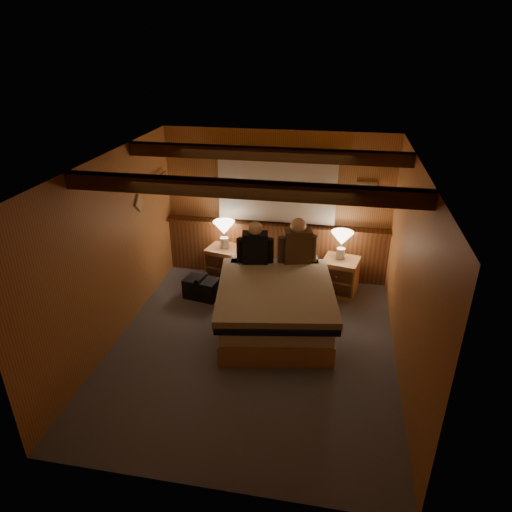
% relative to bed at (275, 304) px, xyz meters
% --- Properties ---
extents(floor, '(4.20, 4.20, 0.00)m').
position_rel_bed_xyz_m(floor, '(-0.21, -0.55, -0.34)').
color(floor, '#50545F').
rests_on(floor, ground).
extents(ceiling, '(4.20, 4.20, 0.00)m').
position_rel_bed_xyz_m(ceiling, '(-0.21, -0.55, 2.06)').
color(ceiling, tan).
rests_on(ceiling, wall_back).
extents(wall_back, '(3.60, 0.00, 3.60)m').
position_rel_bed_xyz_m(wall_back, '(-0.21, 1.55, 0.86)').
color(wall_back, '#BA7E43').
rests_on(wall_back, floor).
extents(wall_left, '(0.00, 4.20, 4.20)m').
position_rel_bed_xyz_m(wall_left, '(-2.01, -0.55, 0.86)').
color(wall_left, '#BA7E43').
rests_on(wall_left, floor).
extents(wall_right, '(0.00, 4.20, 4.20)m').
position_rel_bed_xyz_m(wall_right, '(1.59, -0.55, 0.86)').
color(wall_right, '#BA7E43').
rests_on(wall_right, floor).
extents(wall_front, '(3.60, 0.00, 3.60)m').
position_rel_bed_xyz_m(wall_front, '(-0.21, -2.65, 0.86)').
color(wall_front, '#BA7E43').
rests_on(wall_front, floor).
extents(wainscot, '(3.60, 0.23, 0.94)m').
position_rel_bed_xyz_m(wainscot, '(-0.21, 1.48, 0.14)').
color(wainscot, brown).
rests_on(wainscot, wall_back).
extents(curtain_window, '(2.18, 0.09, 1.11)m').
position_rel_bed_xyz_m(curtain_window, '(-0.21, 1.48, 1.18)').
color(curtain_window, '#4A2A12').
rests_on(curtain_window, wall_back).
extents(ceiling_beams, '(3.60, 1.65, 0.16)m').
position_rel_bed_xyz_m(ceiling_beams, '(-0.21, -0.40, 1.97)').
color(ceiling_beams, '#4A2A12').
rests_on(ceiling_beams, ceiling).
extents(coat_rail, '(0.05, 0.55, 0.24)m').
position_rel_bed_xyz_m(coat_rail, '(-1.93, 1.02, 1.32)').
color(coat_rail, silver).
rests_on(coat_rail, wall_left).
extents(framed_print, '(0.30, 0.04, 0.25)m').
position_rel_bed_xyz_m(framed_print, '(1.14, 1.52, 1.21)').
color(framed_print, tan).
rests_on(framed_print, wall_back).
extents(bed, '(1.77, 2.14, 0.66)m').
position_rel_bed_xyz_m(bed, '(0.00, 0.00, 0.00)').
color(bed, '#B27A4C').
rests_on(bed, floor).
extents(nightstand_left, '(0.60, 0.56, 0.57)m').
position_rel_bed_xyz_m(nightstand_left, '(-1.00, 1.19, -0.06)').
color(nightstand_left, '#B27A4C').
rests_on(nightstand_left, floor).
extents(nightstand_right, '(0.61, 0.57, 0.58)m').
position_rel_bed_xyz_m(nightstand_right, '(0.86, 1.07, -0.06)').
color(nightstand_right, '#B27A4C').
rests_on(nightstand_right, floor).
extents(lamp_left, '(0.34, 0.34, 0.45)m').
position_rel_bed_xyz_m(lamp_left, '(-1.00, 1.20, 0.54)').
color(lamp_left, silver).
rests_on(lamp_left, nightstand_left).
extents(lamp_right, '(0.33, 0.33, 0.44)m').
position_rel_bed_xyz_m(lamp_right, '(0.84, 1.11, 0.54)').
color(lamp_right, silver).
rests_on(lamp_right, nightstand_right).
extents(person_left, '(0.54, 0.27, 0.66)m').
position_rel_bed_xyz_m(person_left, '(-0.39, 0.59, 0.58)').
color(person_left, black).
rests_on(person_left, bed).
extents(person_right, '(0.57, 0.31, 0.70)m').
position_rel_bed_xyz_m(person_right, '(0.21, 0.72, 0.60)').
color(person_right, '#49311D').
rests_on(person_right, bed).
extents(duffel_bag, '(0.57, 0.40, 0.37)m').
position_rel_bed_xyz_m(duffel_bag, '(-1.22, 0.54, -0.18)').
color(duffel_bag, black).
rests_on(duffel_bag, floor).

